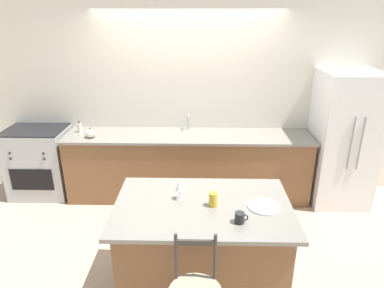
% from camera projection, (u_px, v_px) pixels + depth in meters
% --- Properties ---
extents(ground_plane, '(18.00, 18.00, 0.00)m').
position_uv_depth(ground_plane, '(187.00, 208.00, 4.59)').
color(ground_plane, tan).
extents(wall_back, '(6.00, 0.07, 2.70)m').
position_uv_depth(wall_back, '(189.00, 97.00, 4.76)').
color(wall_back, beige).
rests_on(wall_back, ground_plane).
extents(back_counter, '(3.31, 0.69, 0.92)m').
position_uv_depth(back_counter, '(188.00, 165.00, 4.78)').
color(back_counter, brown).
rests_on(back_counter, ground_plane).
extents(sink_faucet, '(0.02, 0.13, 0.22)m').
position_uv_depth(sink_faucet, '(188.00, 120.00, 4.75)').
color(sink_faucet, '#ADAFB5').
rests_on(sink_faucet, back_counter).
extents(kitchen_island, '(1.51, 0.99, 0.94)m').
position_uv_depth(kitchen_island, '(202.00, 249.00, 3.08)').
color(kitchen_island, brown).
rests_on(kitchen_island, ground_plane).
extents(refrigerator, '(0.73, 0.78, 1.78)m').
position_uv_depth(refrigerator, '(342.00, 139.00, 4.51)').
color(refrigerator, white).
rests_on(refrigerator, ground_plane).
extents(oven_range, '(0.79, 0.63, 0.98)m').
position_uv_depth(oven_range, '(40.00, 162.00, 4.81)').
color(oven_range, '#ADAFB5').
rests_on(oven_range, ground_plane).
extents(dinner_plate, '(0.27, 0.27, 0.02)m').
position_uv_depth(dinner_plate, '(264.00, 206.00, 2.88)').
color(dinner_plate, white).
rests_on(dinner_plate, kitchen_island).
extents(wine_glass, '(0.07, 0.07, 0.18)m').
position_uv_depth(wine_glass, '(179.00, 186.00, 2.96)').
color(wine_glass, white).
rests_on(wine_glass, kitchen_island).
extents(coffee_mug, '(0.11, 0.08, 0.09)m').
position_uv_depth(coffee_mug, '(240.00, 218.00, 2.65)').
color(coffee_mug, '#232326').
rests_on(coffee_mug, kitchen_island).
extents(tumbler_cup, '(0.07, 0.07, 0.13)m').
position_uv_depth(tumbler_cup, '(213.00, 199.00, 2.87)').
color(tumbler_cup, gold).
rests_on(tumbler_cup, kitchen_island).
extents(pumpkin_decoration, '(0.14, 0.14, 0.13)m').
position_uv_depth(pumpkin_decoration, '(91.00, 133.00, 4.48)').
color(pumpkin_decoration, beige).
rests_on(pumpkin_decoration, back_counter).
extents(soap_bottle, '(0.06, 0.06, 0.15)m').
position_uv_depth(soap_bottle, '(80.00, 127.00, 4.68)').
color(soap_bottle, silver).
rests_on(soap_bottle, back_counter).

